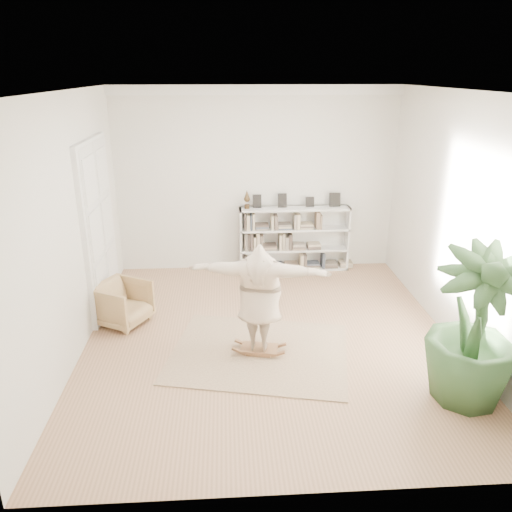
{
  "coord_description": "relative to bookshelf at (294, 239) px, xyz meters",
  "views": [
    {
      "loc": [
        -0.62,
        -6.68,
        3.85
      ],
      "look_at": [
        -0.17,
        0.4,
        1.2
      ],
      "focal_mm": 35.0,
      "sensor_mm": 36.0,
      "label": 1
    }
  ],
  "objects": [
    {
      "name": "floor",
      "position": [
        -0.74,
        -2.82,
        -0.64
      ],
      "size": [
        6.0,
        6.0,
        0.0
      ],
      "primitive_type": "plane",
      "color": "#986F4E",
      "rests_on": "ground"
    },
    {
      "name": "room_shell",
      "position": [
        -0.74,
        0.12,
        2.87
      ],
      "size": [
        6.0,
        6.0,
        6.0
      ],
      "color": "silver",
      "rests_on": "floor"
    },
    {
      "name": "doors",
      "position": [
        -3.45,
        -1.52,
        0.76
      ],
      "size": [
        0.09,
        1.78,
        2.92
      ],
      "color": "white",
      "rests_on": "floor"
    },
    {
      "name": "bookshelf",
      "position": [
        0.0,
        0.0,
        0.0
      ],
      "size": [
        2.2,
        0.35,
        1.64
      ],
      "color": "silver",
      "rests_on": "floor"
    },
    {
      "name": "armchair",
      "position": [
        -3.04,
        -2.18,
        -0.29
      ],
      "size": [
        1.03,
        1.02,
        0.7
      ],
      "primitive_type": "imported",
      "rotation": [
        0.0,
        0.0,
        1.07
      ],
      "color": "tan",
      "rests_on": "floor"
    },
    {
      "name": "rug",
      "position": [
        -0.92,
        -3.23,
        -0.63
      ],
      "size": [
        2.86,
        2.48,
        0.02
      ],
      "primitive_type": "cube",
      "rotation": [
        0.0,
        0.0,
        -0.21
      ],
      "color": "tan",
      "rests_on": "floor"
    },
    {
      "name": "rocker_board",
      "position": [
        -0.92,
        -3.23,
        -0.57
      ],
      "size": [
        0.58,
        0.42,
        0.11
      ],
      "rotation": [
        0.0,
        0.0,
        -0.21
      ],
      "color": "brown",
      "rests_on": "rug"
    },
    {
      "name": "person",
      "position": [
        -0.92,
        -3.23,
        0.29
      ],
      "size": [
        2.01,
        0.92,
        1.58
      ],
      "primitive_type": "imported",
      "rotation": [
        0.0,
        0.0,
        2.93
      ],
      "color": "beige",
      "rests_on": "rocker_board"
    },
    {
      "name": "houseplant",
      "position": [
        1.56,
        -4.44,
        0.35
      ],
      "size": [
        1.25,
        1.25,
        1.98
      ],
      "primitive_type": "imported",
      "rotation": [
        0.0,
        0.0,
        -0.14
      ],
      "color": "#305329",
      "rests_on": "floor"
    }
  ]
}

